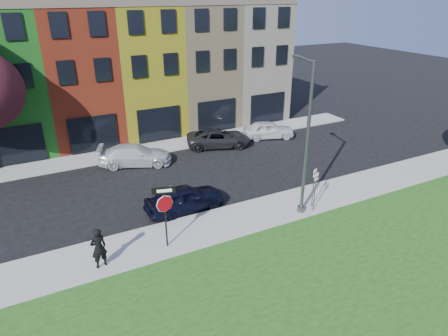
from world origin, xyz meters
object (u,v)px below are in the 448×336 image
stop_sign (165,205)px  man (99,248)px  sedan_near (185,198)px  street_lamp (305,140)px

stop_sign → man: stop_sign is taller
sedan_near → street_lamp: size_ratio=0.55×
sedan_near → street_lamp: (5.49, -2.97, 3.40)m
stop_sign → sedan_near: bearing=70.8°
man → stop_sign: bearing=169.8°
street_lamp → stop_sign: bearing=-166.0°
man → sedan_near: bearing=-161.8°
man → street_lamp: size_ratio=0.24×
man → sedan_near: 5.94m
sedan_near → street_lamp: street_lamp is taller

